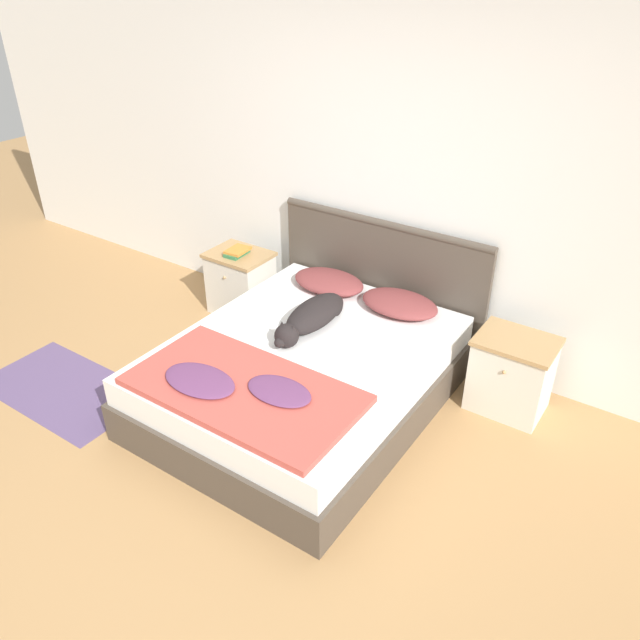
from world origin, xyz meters
TOP-DOWN VIEW (x-y plane):
  - ground_plane at (0.00, 0.00)m, footprint 16.00×16.00m
  - wall_back at (0.00, 2.13)m, footprint 9.00×0.06m
  - bed at (-0.09, 1.03)m, footprint 1.63×2.01m
  - headboard at (-0.09, 2.06)m, footprint 1.71×0.06m
  - nightstand_left at (-1.26, 1.76)m, footprint 0.51×0.40m
  - nightstand_right at (1.07, 1.76)m, footprint 0.51×0.40m
  - pillow_left at (-0.39, 1.79)m, footprint 0.57×0.38m
  - pillow_right at (0.21, 1.79)m, footprint 0.57×0.38m
  - quilt at (-0.10, 0.43)m, footprint 1.37×0.73m
  - dog at (-0.18, 1.25)m, footprint 0.25×0.81m
  - book_stack at (-1.25, 1.74)m, footprint 0.16×0.22m
  - rug at (-1.59, 0.20)m, footprint 1.20×0.67m

SIDE VIEW (x-z plane):
  - ground_plane at x=0.00m, z-range 0.00..0.00m
  - rug at x=-1.59m, z-range 0.00..0.00m
  - bed at x=-0.09m, z-range 0.00..0.46m
  - nightstand_left at x=-1.26m, z-range 0.00..0.54m
  - nightstand_right at x=1.07m, z-range 0.00..0.54m
  - quilt at x=-0.10m, z-range 0.45..0.53m
  - headboard at x=-0.09m, z-range 0.02..1.02m
  - pillow_left at x=-0.39m, z-range 0.46..0.58m
  - pillow_right at x=0.21m, z-range 0.46..0.58m
  - dog at x=-0.18m, z-range 0.46..0.64m
  - book_stack at x=-1.25m, z-range 0.54..0.59m
  - wall_back at x=0.00m, z-range 0.00..2.55m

